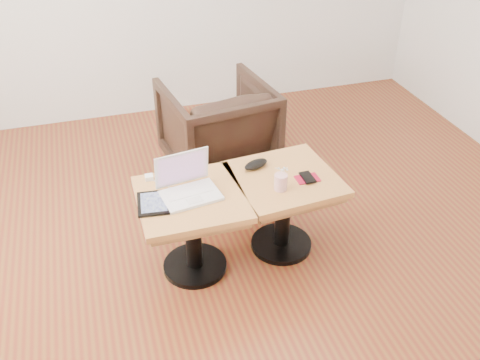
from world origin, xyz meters
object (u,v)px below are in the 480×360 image
object	(u,v)px
striped_cup	(281,182)
armchair	(218,127)
side_table_right	(284,195)
laptop	(188,186)
side_table_left	(192,215)

from	to	relation	value
striped_cup	armchair	distance (m)	1.13
side_table_right	striped_cup	xyz separation A→B (m)	(-0.07, -0.11, 0.17)
armchair	side_table_right	bearing A→B (deg)	89.62
striped_cup	armchair	size ratio (longest dim) A/B	0.12
laptop	side_table_left	bearing A→B (deg)	-87.18
armchair	laptop	bearing A→B (deg)	58.93
side_table_left	laptop	xyz separation A→B (m)	(-0.01, 0.03, 0.17)
laptop	striped_cup	size ratio (longest dim) A/B	3.65
side_table_left	striped_cup	bearing A→B (deg)	-9.17
side_table_right	laptop	xyz separation A→B (m)	(-0.56, -0.00, 0.17)
side_table_right	laptop	world-z (taller)	laptop
side_table_left	armchair	bearing A→B (deg)	67.84
laptop	side_table_right	bearing A→B (deg)	-8.61
laptop	armchair	xyz separation A→B (m)	(0.42, 1.00, -0.22)
laptop	striped_cup	distance (m)	0.50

